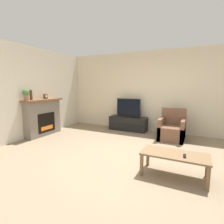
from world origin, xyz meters
name	(u,v)px	position (x,y,z in m)	size (l,w,h in m)	color
ground_plane	(127,158)	(0.00, 0.00, 0.00)	(24.00, 24.00, 0.00)	#89755B
wall_back	(156,92)	(0.00, 2.54, 1.35)	(12.00, 0.06, 2.70)	beige
wall_left	(23,93)	(-3.23, 0.00, 1.35)	(0.06, 12.00, 2.70)	beige
fireplace	(43,117)	(-3.04, 0.50, 0.58)	(0.42, 1.32, 1.14)	slate
mantel_vase_left	(31,95)	(-3.03, 0.11, 1.29)	(0.07, 0.07, 0.30)	#512D23
mantel_clock	(45,96)	(-3.02, 0.63, 1.22)	(0.08, 0.11, 0.15)	brown
potted_plant	(26,94)	(-3.03, -0.06, 1.32)	(0.19, 0.19, 0.32)	#936B4C
tv_stand	(128,123)	(-0.85, 2.25, 0.24)	(1.30, 0.45, 0.48)	black
tv	(128,108)	(-0.85, 2.25, 0.77)	(0.85, 0.18, 0.63)	black
armchair	(172,130)	(0.67, 1.83, 0.29)	(0.70, 0.76, 0.88)	brown
coffee_table	(175,156)	(1.00, -0.37, 0.36)	(1.10, 0.51, 0.41)	brown
remote	(185,156)	(1.16, -0.44, 0.42)	(0.05, 0.15, 0.02)	black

